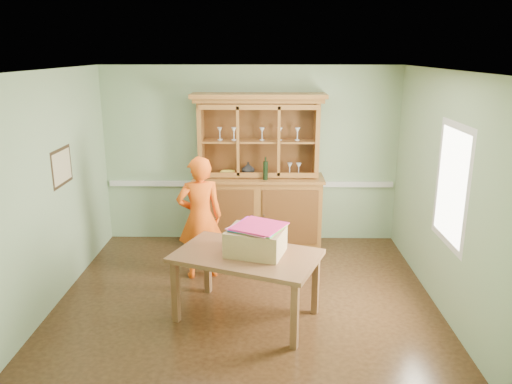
{
  "coord_description": "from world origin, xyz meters",
  "views": [
    {
      "loc": [
        0.21,
        -5.52,
        2.9
      ],
      "look_at": [
        0.11,
        0.4,
        1.22
      ],
      "focal_mm": 35.0,
      "sensor_mm": 36.0,
      "label": 1
    }
  ],
  "objects_px": {
    "china_hutch": "(258,194)",
    "person": "(200,218)",
    "dining_table": "(246,261)",
    "cardboard_box": "(256,241)"
  },
  "relations": [
    {
      "from": "china_hutch",
      "to": "person",
      "type": "bearing_deg",
      "value": -122.59
    },
    {
      "from": "dining_table",
      "to": "cardboard_box",
      "type": "height_order",
      "value": "cardboard_box"
    },
    {
      "from": "china_hutch",
      "to": "cardboard_box",
      "type": "relative_size",
      "value": 3.88
    },
    {
      "from": "cardboard_box",
      "to": "person",
      "type": "height_order",
      "value": "person"
    },
    {
      "from": "china_hutch",
      "to": "dining_table",
      "type": "height_order",
      "value": "china_hutch"
    },
    {
      "from": "dining_table",
      "to": "person",
      "type": "bearing_deg",
      "value": 142.32
    },
    {
      "from": "china_hutch",
      "to": "person",
      "type": "distance_m",
      "value": 1.38
    },
    {
      "from": "dining_table",
      "to": "person",
      "type": "relative_size",
      "value": 1.08
    },
    {
      "from": "dining_table",
      "to": "person",
      "type": "height_order",
      "value": "person"
    },
    {
      "from": "china_hutch",
      "to": "person",
      "type": "relative_size",
      "value": 1.42
    }
  ]
}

